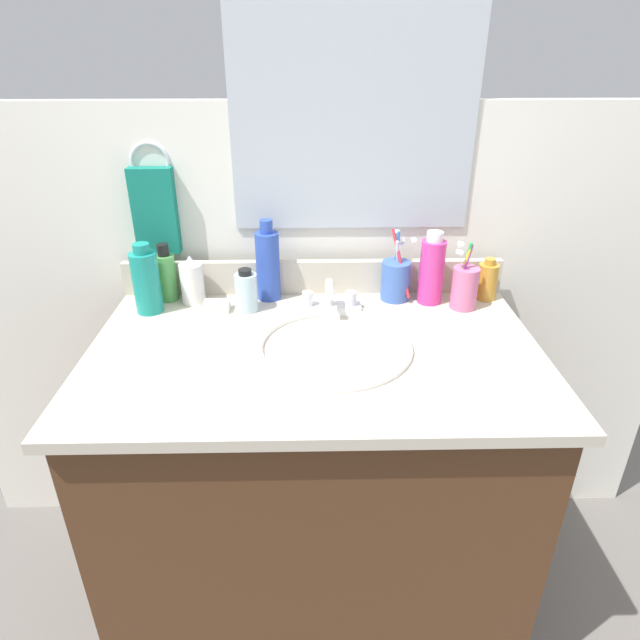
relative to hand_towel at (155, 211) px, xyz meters
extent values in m
plane|color=#66605B|center=(0.40, -0.32, -1.04)|extent=(6.00, 6.00, 0.00)
cube|color=#4C2D19|center=(0.40, -0.32, -0.64)|extent=(0.97, 0.58, 0.79)
cube|color=beige|center=(0.40, -0.32, -0.23)|extent=(1.01, 0.63, 0.02)
cube|color=beige|center=(0.40, -0.02, -0.18)|extent=(1.01, 0.02, 0.09)
cube|color=white|center=(0.40, 0.04, -0.39)|extent=(2.11, 0.04, 1.30)
cube|color=#B2BCC6|center=(0.50, 0.02, 0.23)|extent=(0.60, 0.01, 0.56)
torus|color=silver|center=(0.00, 0.02, 0.12)|extent=(0.10, 0.01, 0.10)
cube|color=#147260|center=(0.00, 0.00, 0.00)|extent=(0.11, 0.04, 0.22)
torus|color=white|center=(0.44, -0.33, -0.22)|extent=(0.36, 0.36, 0.02)
ellipsoid|color=white|center=(0.44, -0.33, -0.26)|extent=(0.31, 0.31, 0.11)
cylinder|color=#B2B5BA|center=(0.44, -0.33, -0.30)|extent=(0.04, 0.04, 0.01)
cube|color=silver|center=(0.44, -0.13, -0.21)|extent=(0.16, 0.05, 0.01)
cylinder|color=silver|center=(0.44, -0.13, -0.18)|extent=(0.02, 0.02, 0.06)
cylinder|color=silver|center=(0.44, -0.16, -0.15)|extent=(0.02, 0.09, 0.02)
cylinder|color=silver|center=(0.39, -0.13, -0.19)|extent=(0.03, 0.03, 0.04)
cylinder|color=silver|center=(0.50, -0.13, -0.19)|extent=(0.03, 0.03, 0.04)
cylinder|color=#D8338C|center=(0.70, -0.09, -0.14)|extent=(0.06, 0.06, 0.16)
cylinder|color=white|center=(0.70, -0.09, -0.04)|extent=(0.04, 0.04, 0.02)
cylinder|color=silver|center=(0.23, -0.13, -0.17)|extent=(0.06, 0.06, 0.10)
cylinder|color=black|center=(0.23, -0.13, -0.12)|extent=(0.03, 0.03, 0.01)
cylinder|color=#2D4CB2|center=(0.29, -0.06, -0.13)|extent=(0.06, 0.06, 0.18)
cylinder|color=#2D4CB2|center=(0.29, -0.06, -0.02)|extent=(0.03, 0.03, 0.03)
cylinder|color=#4C9E4C|center=(0.02, -0.06, -0.16)|extent=(0.05, 0.05, 0.12)
cylinder|color=black|center=(0.02, -0.06, -0.08)|extent=(0.03, 0.03, 0.03)
cylinder|color=gold|center=(0.86, -0.07, -0.17)|extent=(0.05, 0.05, 0.10)
cylinder|color=gold|center=(0.86, -0.07, -0.12)|extent=(0.03, 0.03, 0.02)
cylinder|color=teal|center=(-0.01, -0.13, -0.14)|extent=(0.07, 0.07, 0.15)
cylinder|color=teal|center=(-0.01, -0.13, -0.05)|extent=(0.04, 0.04, 0.02)
cylinder|color=white|center=(0.09, -0.08, -0.17)|extent=(0.06, 0.06, 0.10)
cone|color=white|center=(0.09, -0.08, -0.10)|extent=(0.03, 0.03, 0.02)
cylinder|color=#D16693|center=(0.78, -0.12, -0.17)|extent=(0.07, 0.07, 0.11)
cylinder|color=#B23FBF|center=(0.77, -0.13, -0.13)|extent=(0.04, 0.02, 0.16)
cube|color=white|center=(0.76, -0.14, -0.07)|extent=(0.01, 0.02, 0.01)
cylinder|color=green|center=(0.78, -0.12, -0.13)|extent=(0.03, 0.03, 0.16)
cube|color=white|center=(0.77, -0.10, -0.06)|extent=(0.01, 0.02, 0.01)
cylinder|color=yellow|center=(0.77, -0.12, -0.13)|extent=(0.03, 0.01, 0.15)
cube|color=white|center=(0.76, -0.12, -0.07)|extent=(0.01, 0.02, 0.01)
cylinder|color=#3F66B7|center=(0.62, -0.07, -0.17)|extent=(0.07, 0.07, 0.10)
cylinder|color=blue|center=(0.62, -0.06, -0.12)|extent=(0.01, 0.03, 0.17)
cube|color=white|center=(0.62, -0.04, -0.05)|extent=(0.01, 0.02, 0.01)
cylinder|color=#D8333F|center=(0.63, -0.08, -0.12)|extent=(0.05, 0.05, 0.18)
cube|color=white|center=(0.65, -0.10, -0.05)|extent=(0.01, 0.02, 0.01)
cylinder|color=white|center=(0.62, -0.06, -0.13)|extent=(0.03, 0.05, 0.15)
cube|color=white|center=(0.63, -0.04, -0.07)|extent=(0.01, 0.02, 0.01)
cube|color=white|center=(0.16, -0.13, -0.21)|extent=(0.06, 0.04, 0.02)
camera|label=1|loc=(0.39, -1.38, 0.39)|focal=30.79mm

